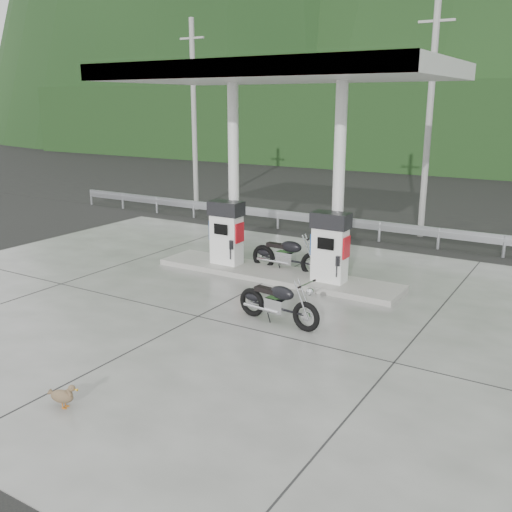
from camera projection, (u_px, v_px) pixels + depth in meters
The scene contains 16 objects.
ground at pixel (223, 304), 13.57m from camera, with size 160.00×160.00×0.00m, color black.
forecourt_apron at pixel (223, 304), 13.57m from camera, with size 18.00×14.00×0.02m, color slate.
pump_island at pixel (275, 274), 15.61m from camera, with size 7.00×1.40×0.15m, color gray.
gas_pump_left at pixel (226, 233), 16.16m from camera, with size 0.95×0.55×1.80m, color white, non-canonical shape.
gas_pump_right at pixel (330, 247), 14.55m from camera, with size 0.95×0.55×1.80m, color white, non-canonical shape.
canopy_column_left at pixel (234, 175), 16.07m from camera, with size 0.30×0.30×5.00m, color white.
canopy_column_right at pixel (339, 183), 14.46m from camera, with size 0.30×0.30×5.00m, color white.
canopy_roof at pixel (277, 72), 14.23m from camera, with size 8.50×5.00×0.40m, color silver.
guardrail at pixel (353, 218), 19.98m from camera, with size 26.00×0.16×1.42m, color #9EA1A6, non-canonical shape.
road at pixel (385, 221), 23.04m from camera, with size 60.00×7.00×0.01m, color black.
utility_pole_a at pixel (194, 118), 24.37m from camera, with size 0.22×0.22×8.00m, color gray.
utility_pole_b at pixel (429, 122), 19.34m from camera, with size 0.22×0.22×8.00m, color gray.
tree_band at pixel (481, 128), 37.50m from camera, with size 80.00×6.00×6.00m, color black.
motorcycle_left at pixel (288, 256), 15.83m from camera, with size 2.13×0.67×1.01m, color black, non-canonical shape.
motorcycle_right at pixel (278, 303), 12.24m from camera, with size 1.95×0.62×0.92m, color black, non-canonical shape.
duck at pixel (62, 397), 8.92m from camera, with size 0.49×0.14×0.35m, color brown, non-canonical shape.
Camera 1 is at (7.33, -10.52, 4.66)m, focal length 40.00 mm.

